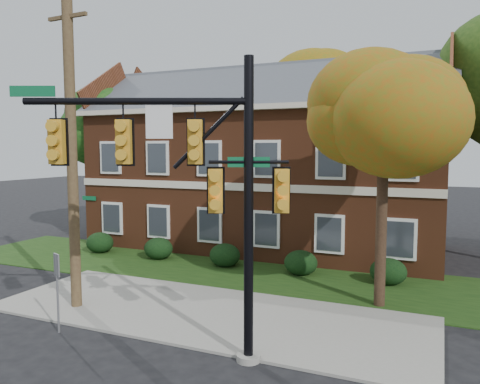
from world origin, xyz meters
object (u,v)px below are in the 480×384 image
at_px(utility_pole, 72,152).
at_px(tree_near_right, 392,104).
at_px(hedge_left, 158,249).
at_px(hedge_far_left, 100,243).
at_px(hedge_center, 225,255).
at_px(hedge_right, 301,263).
at_px(hedge_far_right, 388,272).
at_px(apartment_building, 266,154).
at_px(sign_post, 57,279).
at_px(tree_left_rear, 107,125).
at_px(tree_far_rear, 326,96).
at_px(traffic_signal, 193,176).

bearing_deg(utility_pole, tree_near_right, 26.13).
relative_size(hedge_left, utility_pole, 0.14).
distance_m(hedge_far_left, tree_near_right, 15.75).
bearing_deg(hedge_center, hedge_right, 0.00).
height_order(hedge_right, hedge_far_right, same).
relative_size(apartment_building, hedge_right, 13.43).
xyz_separation_m(hedge_center, hedge_far_right, (7.00, 0.00, 0.00)).
xyz_separation_m(hedge_right, sign_post, (-4.64, -8.70, 1.03)).
height_order(apartment_building, hedge_center, apartment_building).
relative_size(hedge_left, hedge_far_right, 1.00).
distance_m(hedge_far_left, hedge_right, 10.50).
height_order(hedge_far_right, tree_left_rear, tree_left_rear).
relative_size(hedge_center, tree_near_right, 0.16).
height_order(tree_far_rear, utility_pole, tree_far_rear).
bearing_deg(tree_near_right, hedge_center, 158.58).
xyz_separation_m(hedge_left, sign_post, (2.36, -8.70, 1.03)).
bearing_deg(hedge_left, hedge_far_right, 0.00).
relative_size(hedge_left, traffic_signal, 0.19).
xyz_separation_m(tree_left_rear, tree_far_rear, (11.07, 8.96, 2.16)).
xyz_separation_m(apartment_building, hedge_right, (3.50, -5.25, -4.46)).
bearing_deg(traffic_signal, hedge_left, 104.29).
distance_m(hedge_right, traffic_signal, 9.65).
distance_m(hedge_center, tree_far_rear, 15.57).
bearing_deg(tree_left_rear, tree_near_right, -22.36).
relative_size(tree_near_right, sign_post, 3.74).
height_order(hedge_far_right, traffic_signal, traffic_signal).
relative_size(hedge_far_left, hedge_far_right, 1.00).
distance_m(tree_left_rear, tree_far_rear, 14.40).
xyz_separation_m(hedge_left, utility_pole, (1.32, -6.87, 4.63)).
xyz_separation_m(tree_far_rear, sign_post, (-2.49, -21.79, -7.28)).
bearing_deg(tree_near_right, traffic_signal, -123.54).
height_order(apartment_building, hedge_far_right, apartment_building).
height_order(hedge_right, utility_pole, utility_pole).
bearing_deg(sign_post, hedge_left, 129.14).
xyz_separation_m(traffic_signal, sign_post, (-4.46, 0.04, -3.05)).
xyz_separation_m(apartment_building, traffic_signal, (3.31, -13.99, -0.38)).
relative_size(hedge_right, traffic_signal, 0.19).
distance_m(apartment_building, hedge_center, 6.89).
relative_size(hedge_left, sign_post, 0.61).
bearing_deg(tree_left_rear, apartment_building, 6.54).
xyz_separation_m(hedge_far_left, tree_far_rear, (8.34, 13.09, 8.32)).
xyz_separation_m(hedge_far_left, hedge_left, (3.50, 0.00, 0.00)).
height_order(hedge_far_right, tree_far_rear, tree_far_rear).
bearing_deg(tree_far_rear, traffic_signal, -84.84).
distance_m(apartment_building, sign_post, 14.41).
bearing_deg(sign_post, hedge_far_right, 70.88).
bearing_deg(hedge_center, utility_pole, -107.61).
relative_size(hedge_left, tree_left_rear, 0.16).
xyz_separation_m(hedge_left, traffic_signal, (6.81, -8.74, 4.09)).
xyz_separation_m(apartment_building, sign_post, (-1.14, -13.95, -3.43)).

